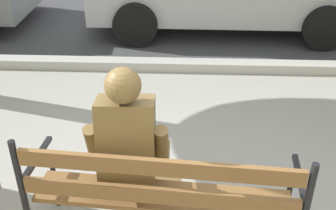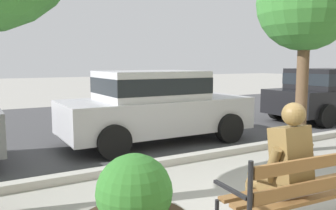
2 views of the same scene
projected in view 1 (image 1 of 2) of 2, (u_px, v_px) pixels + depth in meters
The scene contains 3 objects.
curb_stone at pixel (177, 65), 5.50m from camera, with size 60.00×0.20×0.12m, color #B2AFA8.
park_bench at pixel (162, 187), 2.77m from camera, with size 1.83×0.67×0.95m.
bronze_statue_seated at pixel (132, 152), 2.90m from camera, with size 0.63×0.76×1.37m.
Camera 1 is at (0.10, -2.10, 2.42)m, focal length 45.45 mm.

